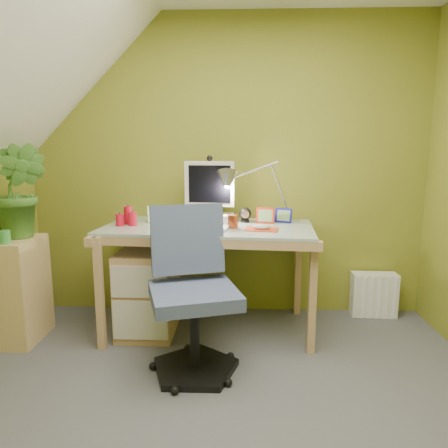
{
  "coord_description": "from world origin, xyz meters",
  "views": [
    {
      "loc": [
        0.1,
        -1.76,
        1.35
      ],
      "look_at": [
        0.0,
        1.0,
        0.85
      ],
      "focal_mm": 33.0,
      "sensor_mm": 36.0,
      "label": 1
    }
  ],
  "objects_px": {
    "desk": "(209,279)",
    "potted_plant": "(20,191)",
    "monitor": "(210,189)",
    "side_ledge": "(20,290)",
    "desk_lamp": "(269,179)",
    "task_chair": "(194,291)",
    "radiator": "(374,295)"
  },
  "relations": [
    {
      "from": "task_chair",
      "to": "radiator",
      "type": "distance_m",
      "value": 1.69
    },
    {
      "from": "radiator",
      "to": "desk",
      "type": "bearing_deg",
      "value": -165.03
    },
    {
      "from": "task_chair",
      "to": "radiator",
      "type": "height_order",
      "value": "task_chair"
    },
    {
      "from": "task_chair",
      "to": "radiator",
      "type": "relative_size",
      "value": 2.89
    },
    {
      "from": "desk",
      "to": "side_ledge",
      "type": "distance_m",
      "value": 1.35
    },
    {
      "from": "potted_plant",
      "to": "task_chair",
      "type": "bearing_deg",
      "value": -19.72
    },
    {
      "from": "desk",
      "to": "radiator",
      "type": "xyz_separation_m",
      "value": [
        1.33,
        0.32,
        -0.22
      ]
    },
    {
      "from": "desk_lamp",
      "to": "potted_plant",
      "type": "height_order",
      "value": "desk_lamp"
    },
    {
      "from": "side_ledge",
      "to": "desk_lamp",
      "type": "bearing_deg",
      "value": 12.35
    },
    {
      "from": "desk",
      "to": "potted_plant",
      "type": "height_order",
      "value": "potted_plant"
    },
    {
      "from": "desk",
      "to": "monitor",
      "type": "height_order",
      "value": "monitor"
    },
    {
      "from": "potted_plant",
      "to": "desk_lamp",
      "type": "bearing_deg",
      "value": 11.05
    },
    {
      "from": "monitor",
      "to": "radiator",
      "type": "xyz_separation_m",
      "value": [
        1.33,
        0.14,
        -0.88
      ]
    },
    {
      "from": "desk_lamp",
      "to": "monitor",
      "type": "bearing_deg",
      "value": 179.57
    },
    {
      "from": "desk",
      "to": "desk_lamp",
      "type": "height_order",
      "value": "desk_lamp"
    },
    {
      "from": "desk_lamp",
      "to": "radiator",
      "type": "height_order",
      "value": "desk_lamp"
    },
    {
      "from": "side_ledge",
      "to": "desk",
      "type": "bearing_deg",
      "value": 8.96
    },
    {
      "from": "monitor",
      "to": "desk_lamp",
      "type": "bearing_deg",
      "value": 7.26
    },
    {
      "from": "desk",
      "to": "task_chair",
      "type": "distance_m",
      "value": 0.62
    },
    {
      "from": "monitor",
      "to": "side_ledge",
      "type": "bearing_deg",
      "value": -156.4
    },
    {
      "from": "desk_lamp",
      "to": "task_chair",
      "type": "distance_m",
      "value": 1.11
    },
    {
      "from": "desk",
      "to": "potted_plant",
      "type": "distance_m",
      "value": 1.46
    },
    {
      "from": "side_ledge",
      "to": "radiator",
      "type": "height_order",
      "value": "side_ledge"
    },
    {
      "from": "side_ledge",
      "to": "potted_plant",
      "type": "bearing_deg",
      "value": 51.48
    },
    {
      "from": "desk_lamp",
      "to": "task_chair",
      "type": "xyz_separation_m",
      "value": [
        -0.49,
        -0.79,
        -0.62
      ]
    },
    {
      "from": "desk_lamp",
      "to": "side_ledge",
      "type": "distance_m",
      "value": 1.97
    },
    {
      "from": "desk_lamp",
      "to": "potted_plant",
      "type": "distance_m",
      "value": 1.77
    },
    {
      "from": "desk",
      "to": "task_chair",
      "type": "bearing_deg",
      "value": -89.01
    },
    {
      "from": "desk",
      "to": "radiator",
      "type": "bearing_deg",
      "value": 18.5
    },
    {
      "from": "monitor",
      "to": "radiator",
      "type": "relative_size",
      "value": 1.41
    },
    {
      "from": "desk",
      "to": "task_chair",
      "type": "relative_size",
      "value": 1.45
    },
    {
      "from": "desk_lamp",
      "to": "radiator",
      "type": "relative_size",
      "value": 1.83
    }
  ]
}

